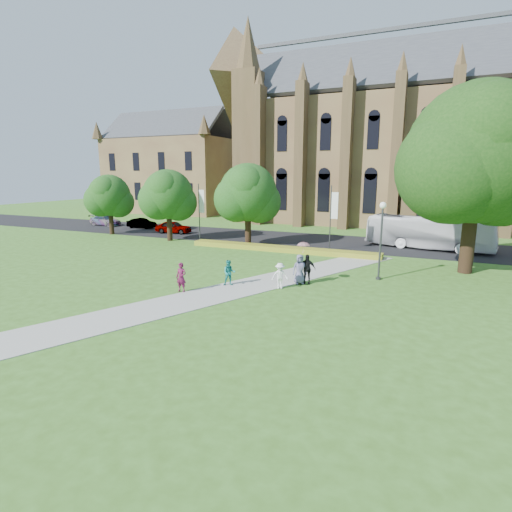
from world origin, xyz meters
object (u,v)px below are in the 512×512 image
at_px(streetlamp, 381,231).
at_px(large_tree, 477,154).
at_px(car_1, 142,223).
at_px(car_0, 173,227).
at_px(tour_coach, 429,232).
at_px(car_2, 105,220).
at_px(pedestrian_0, 181,277).

xyz_separation_m(streetlamp, large_tree, (5.50, 4.50, 5.07)).
bearing_deg(car_1, car_0, -109.72).
height_order(streetlamp, tour_coach, streetlamp).
relative_size(car_1, car_2, 0.82).
distance_m(large_tree, car_1, 39.13).
xyz_separation_m(car_0, pedestrian_0, (14.73, -19.99, 0.18)).
xyz_separation_m(large_tree, car_1, (-37.16, 9.54, -7.70)).
bearing_deg(car_0, car_1, 65.81).
height_order(large_tree, car_2, large_tree).
height_order(streetlamp, car_1, streetlamp).
relative_size(large_tree, car_0, 3.07).
distance_m(streetlamp, tour_coach, 13.80).
height_order(tour_coach, car_2, tour_coach).
relative_size(streetlamp, pedestrian_0, 2.93).
height_order(large_tree, car_1, large_tree).
distance_m(tour_coach, car_1, 34.54).
bearing_deg(pedestrian_0, car_2, 137.99).
relative_size(car_1, pedestrian_0, 2.18).
bearing_deg(car_0, streetlamp, -122.62).
distance_m(streetlamp, car_1, 34.73).
distance_m(car_2, pedestrian_0, 35.41).
bearing_deg(large_tree, car_2, 167.33).
relative_size(large_tree, car_1, 3.39).
bearing_deg(car_1, pedestrian_0, -138.73).
xyz_separation_m(tour_coach, car_0, (-28.14, -1.32, -0.85)).
bearing_deg(large_tree, pedestrian_0, -142.25).
relative_size(car_0, pedestrian_0, 2.41).
xyz_separation_m(streetlamp, pedestrian_0, (-10.54, -7.92, -2.36)).
distance_m(large_tree, car_2, 45.35).
bearing_deg(streetlamp, car_0, 154.46).
xyz_separation_m(streetlamp, tour_coach, (2.86, 13.39, -1.69)).
bearing_deg(large_tree, car_1, 165.60).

